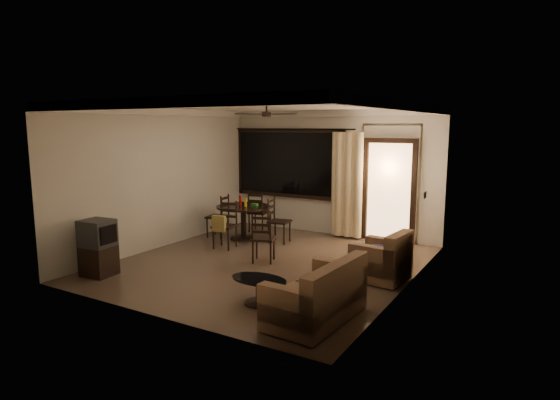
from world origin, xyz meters
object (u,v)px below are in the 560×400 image
Objects in this scene: dining_table at (244,213)px; tv_cabinet at (98,248)px; dining_chair_east at (279,229)px; armchair at (384,261)px; dining_chair_south at (225,233)px; coffee_table at (259,287)px; side_chair at (263,247)px; dining_chair_north at (259,220)px; dining_chair_west at (218,224)px; sofa at (319,297)px.

tv_cabinet is at bearing -100.58° from dining_table.
dining_chair_east is 1.11× the size of armchair.
dining_chair_south reaches higher than coffee_table.
armchair is at bearing 161.45° from side_chair.
dining_chair_north is (-0.94, 0.66, 0.00)m from dining_chair_east.
dining_chair_north is (0.49, 0.90, 0.00)m from dining_chair_west.
dining_table is 1.85m from side_chair.
dining_chair_north is at bearing -75.93° from side_chair.
dining_chair_west is at bearing 135.65° from coffee_table.
dining_chair_north is at bearing 157.80° from armchair.
dining_table reaches higher than dining_chair_north.
armchair is (2.70, -1.29, 0.04)m from dining_chair_east.
armchair is 2.22m from side_chair.
dining_chair_west is at bearing -51.68° from side_chair.
dining_chair_west reaches higher than sofa.
armchair is 2.19m from coffee_table.
dining_chair_east reaches higher than coffee_table.
side_chair is (1.31, -1.27, -0.31)m from dining_table.
sofa is at bearing -43.14° from dining_table.
dining_chair_north is 4.53m from coffee_table.
sofa is 2.74m from side_chair.
side_chair is (1.43, -2.04, -0.01)m from dining_chair_north.
dining_chair_south is at bearing 148.63° from sofa.
dining_chair_east is at bearing 91.27° from dining_chair_west.
side_chair reaches higher than coffee_table.
dining_chair_east is 3.49m from coffee_table.
dining_chair_east is at bearing 131.64° from sofa.
dining_chair_south is at bearing 68.19° from tv_cabinet.
dining_chair_north is at bearing 46.76° from dining_chair_east.
dining_table reaches higher than dining_chair_south.
dining_chair_east is at bearing 8.24° from dining_table.
dining_chair_west is at bearing 146.63° from sofa.
sofa is (3.33, -3.12, -0.27)m from dining_table.
dining_chair_west is 1.11× the size of armchair.
dining_chair_north reaches higher than tv_cabinet.
armchair is (3.65, -1.95, 0.04)m from dining_chair_north.
dining_chair_west is 1.45m from dining_chair_east.
dining_chair_south reaches higher than armchair.
dining_chair_south reaches higher than side_chair.
side_chair is at bearing 41.49° from tv_cabinet.
dining_table reaches higher than side_chair.
tv_cabinet is at bearing -8.51° from dining_chair_west.
dining_table reaches higher than dining_chair_west.
tv_cabinet reaches higher than coffee_table.
coffee_table is (2.96, -2.90, -0.04)m from dining_chair_west.
side_chair is (-1.04, 1.75, 0.03)m from coffee_table.
dining_chair_west reaches higher than armchair.
dining_table is 4.58m from sofa.
armchair is (4.14, -1.05, 0.04)m from dining_chair_west.
dining_table is 1.23× the size of dining_chair_south.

